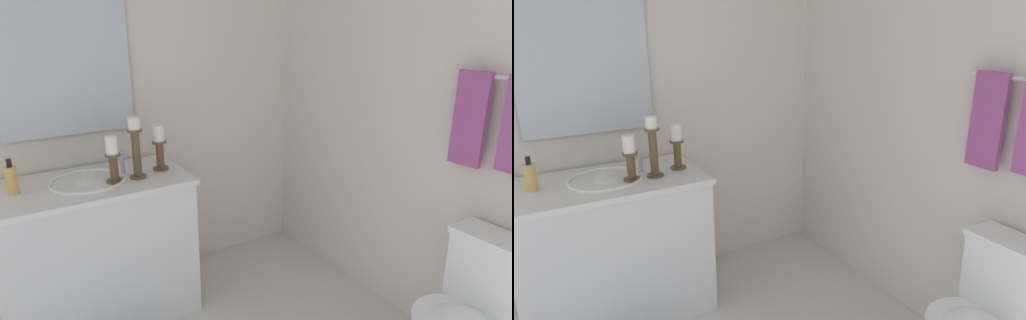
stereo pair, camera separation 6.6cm
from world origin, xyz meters
The scene contains 10 objects.
wall_back centered at (0.00, 1.28, 1.23)m, with size 2.97×0.04×2.45m, color silver.
wall_left centered at (-1.48, 0.00, 1.23)m, with size 0.04×2.55×2.45m, color silver.
vanity_cabinet centered at (-1.16, -0.25, 0.41)m, with size 0.58×1.04×0.83m.
sink_basin centered at (-1.16, -0.25, 0.79)m, with size 0.40×0.40×0.24m.
mirror centered at (-1.44, -0.25, 1.40)m, with size 0.02×0.71×0.75m, color silver.
candle_holder_tall centered at (-1.15, 0.15, 0.96)m, with size 0.09×0.09×0.26m.
candle_holder_short centered at (-1.08, 0.00, 1.00)m, with size 0.09×0.09×0.34m.
candle_holder_mid centered at (-1.08, -0.13, 0.96)m, with size 0.09×0.09×0.25m.
soap_bottle centered at (-1.18, -0.60, 0.90)m, with size 0.06×0.06×0.18m.
towel_near_vanity centered at (0.05, 1.20, 1.22)m, with size 0.15×0.03×0.43m, color #A54C8C.
Camera 2 is at (1.23, -0.63, 1.65)m, focal length 31.26 mm.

